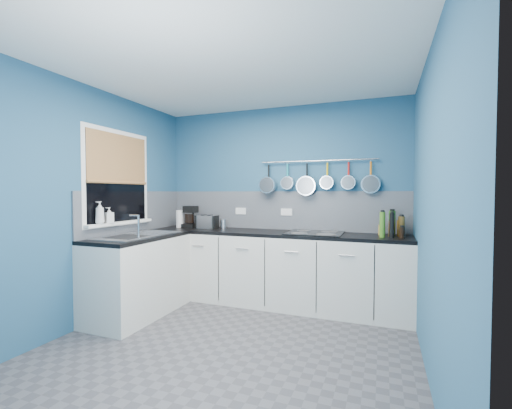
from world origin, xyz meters
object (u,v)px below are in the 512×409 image
Objects in this scene: coffee_maker at (190,217)px; hob at (315,233)px; toaster at (207,222)px; paper_towel at (180,219)px; canister at (223,224)px; soap_bottle_b at (109,215)px; soap_bottle_a at (100,213)px.

coffee_maker reaches higher than hob.
toaster is (0.25, 0.02, -0.06)m from coffee_maker.
paper_towel is 0.37× the size of hob.
canister is at bearing 10.07° from paper_towel.
soap_bottle_b is at bearing -123.19° from canister.
coffee_maker is 2.55× the size of canister.
paper_towel is at bearing -169.93° from canister.
paper_towel is (0.18, 1.23, -0.15)m from soap_bottle_a.
soap_bottle_b is (0.00, 0.13, -0.03)m from soap_bottle_a.
toaster is (0.40, 0.04, -0.03)m from paper_towel.
paper_towel is at bearing 80.89° from soap_bottle_b.
hob is at bearing 30.47° from soap_bottle_a.
soap_bottle_a is at bearing -149.53° from hob.
hob is (2.05, 1.08, -0.23)m from soap_bottle_b.
toaster is at bearing 2.00° from coffee_maker.
hob is at bearing 27.73° from soap_bottle_b.
canister is at bearing 26.37° from toaster.
paper_towel reaches higher than hob.
coffee_maker reaches higher than toaster.
soap_bottle_a is 2.40m from hob.
coffee_maker is at bearing -168.46° from toaster.
soap_bottle_b is 0.57× the size of coffee_maker.
canister is at bearing 8.96° from coffee_maker.
coffee_maker reaches higher than canister.
paper_towel is 2.03× the size of canister.
soap_bottle_b is at bearing 90.00° from soap_bottle_a.
coffee_maker is at bearing -168.77° from canister.
soap_bottle_a is 0.13m from soap_bottle_b.
soap_bottle_b reaches higher than hob.
canister is (0.61, 0.11, -0.06)m from paper_towel.
soap_bottle_a is 1.57m from canister.
hob is (1.47, -0.06, -0.08)m from toaster.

